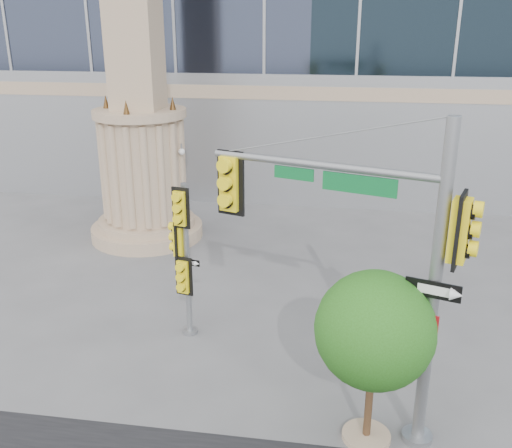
# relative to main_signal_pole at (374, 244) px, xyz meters

# --- Properties ---
(ground) EXTENTS (120.00, 120.00, 0.00)m
(ground) POSITION_rel_main_signal_pole_xyz_m (-2.30, 1.12, -4.16)
(ground) COLOR #545456
(ground) RESTS_ON ground
(monument) EXTENTS (4.40, 4.40, 16.60)m
(monument) POSITION_rel_main_signal_pole_xyz_m (-8.30, 10.12, 1.36)
(monument) COLOR tan
(monument) RESTS_ON ground
(main_signal_pole) EXTENTS (5.03, 2.04, 6.71)m
(main_signal_pole) POSITION_rel_main_signal_pole_xyz_m (0.00, 0.00, 0.00)
(main_signal_pole) COLOR slate
(main_signal_pole) RESTS_ON ground
(secondary_signal_pole) EXTENTS (0.75, 0.66, 4.34)m
(secondary_signal_pole) POSITION_rel_main_signal_pole_xyz_m (-4.71, 2.98, -1.61)
(secondary_signal_pole) COLOR slate
(secondary_signal_pole) RESTS_ON ground
(street_tree) EXTENTS (2.41, 2.35, 3.75)m
(street_tree) POSITION_rel_main_signal_pole_xyz_m (0.15, -0.49, -1.69)
(street_tree) COLOR tan
(street_tree) RESTS_ON ground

